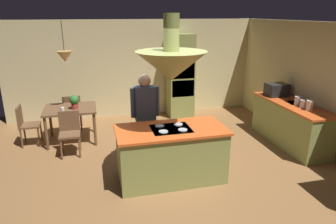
{
  "coord_description": "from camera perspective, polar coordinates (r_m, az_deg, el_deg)",
  "views": [
    {
      "loc": [
        -1.18,
        -4.7,
        2.72
      ],
      "look_at": [
        0.1,
        0.4,
        1.0
      ],
      "focal_mm": 32.66,
      "sensor_mm": 36.0,
      "label": 1
    }
  ],
  "objects": [
    {
      "name": "chair_at_corner",
      "position": [
        7.11,
        -25.02,
        -1.81
      ],
      "size": [
        0.4,
        0.4,
        0.87
      ],
      "rotation": [
        0.0,
        0.0,
        1.57
      ],
      "color": "brown",
      "rests_on": "ground"
    },
    {
      "name": "potted_plant_on_table",
      "position": [
        6.76,
        -17.09,
        1.93
      ],
      "size": [
        0.2,
        0.2,
        0.3
      ],
      "color": "#99382D",
      "rests_on": "dining_table"
    },
    {
      "name": "microwave_on_counter",
      "position": [
        7.34,
        19.64,
        3.94
      ],
      "size": [
        0.46,
        0.36,
        0.28
      ],
      "primitive_type": "cube",
      "color": "#232326",
      "rests_on": "counter_run_right"
    },
    {
      "name": "wall_right",
      "position": [
        6.91,
        26.32,
        4.15
      ],
      "size": [
        0.1,
        7.2,
        2.55
      ],
      "primitive_type": "cube",
      "color": "beige",
      "rests_on": "ground"
    },
    {
      "name": "oven_tower",
      "position": [
        8.23,
        2.29,
        6.75
      ],
      "size": [
        0.66,
        0.62,
        2.2
      ],
      "color": "#8C934C",
      "rests_on": "ground"
    },
    {
      "name": "canister_tea",
      "position": [
        6.76,
        23.06,
        1.94
      ],
      "size": [
        0.13,
        0.13,
        0.18
      ],
      "primitive_type": "cylinder",
      "color": "silver",
      "rests_on": "counter_run_right"
    },
    {
      "name": "canister_flour",
      "position": [
        6.48,
        24.93,
        1.12
      ],
      "size": [
        0.13,
        0.13,
        0.2
      ],
      "primitive_type": "cylinder",
      "color": "silver",
      "rests_on": "counter_run_right"
    },
    {
      "name": "kitchen_island",
      "position": [
        5.17,
        0.55,
        -7.79
      ],
      "size": [
        1.81,
        0.91,
        0.93
      ],
      "color": "#8C934C",
      "rests_on": "ground"
    },
    {
      "name": "dining_table",
      "position": [
        6.93,
        -17.73,
        -0.05
      ],
      "size": [
        1.09,
        0.9,
        0.76
      ],
      "color": "brown",
      "rests_on": "ground"
    },
    {
      "name": "ground",
      "position": [
        5.56,
        0.0,
        -11.19
      ],
      "size": [
        8.16,
        8.16,
        0.0
      ],
      "primitive_type": "plane",
      "color": "olive"
    },
    {
      "name": "person_at_island",
      "position": [
        5.58,
        -4.25,
        -0.24
      ],
      "size": [
        0.53,
        0.22,
        1.68
      ],
      "color": "tan",
      "rests_on": "ground"
    },
    {
      "name": "chair_by_back_wall",
      "position": [
        7.62,
        -17.37,
        0.35
      ],
      "size": [
        0.4,
        0.4,
        0.87
      ],
      "rotation": [
        0.0,
        0.0,
        3.14
      ],
      "color": "brown",
      "rests_on": "ground"
    },
    {
      "name": "chair_facing_island",
      "position": [
        6.35,
        -17.89,
        -3.22
      ],
      "size": [
        0.4,
        0.4,
        0.87
      ],
      "color": "brown",
      "rests_on": "ground"
    },
    {
      "name": "canister_sugar",
      "position": [
        6.62,
        23.96,
        1.42
      ],
      "size": [
        0.13,
        0.13,
        0.16
      ],
      "primitive_type": "cylinder",
      "color": "silver",
      "rests_on": "counter_run_right"
    },
    {
      "name": "pendant_light_over_table",
      "position": [
        6.68,
        -18.72,
        9.79
      ],
      "size": [
        0.32,
        0.32,
        0.82
      ],
      "color": "#E0B266"
    },
    {
      "name": "wall_back",
      "position": [
        8.36,
        -5.82,
        8.08
      ],
      "size": [
        6.8,
        0.1,
        2.55
      ],
      "primitive_type": "cube",
      "color": "beige",
      "rests_on": "ground"
    },
    {
      "name": "range_hood",
      "position": [
        4.71,
        0.6,
        8.91
      ],
      "size": [
        1.1,
        1.1,
        1.0
      ],
      "color": "#8C934C"
    },
    {
      "name": "cup_on_table",
      "position": [
        6.69,
        -19.09,
        0.46
      ],
      "size": [
        0.07,
        0.07,
        0.09
      ],
      "primitive_type": "cylinder",
      "color": "white",
      "rests_on": "dining_table"
    },
    {
      "name": "counter_run_right",
      "position": [
        7.03,
        21.84,
        -1.94
      ],
      "size": [
        0.73,
        2.07,
        0.91
      ],
      "color": "#8C934C",
      "rests_on": "ground"
    }
  ]
}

